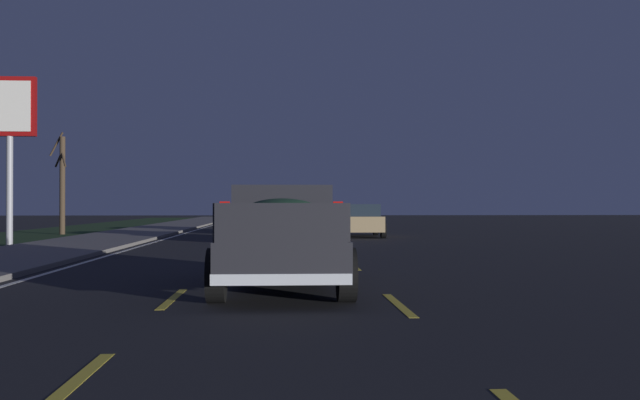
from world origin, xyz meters
TOP-DOWN VIEW (x-y plane):
  - ground at (27.00, 0.00)m, footprint 144.00×144.00m
  - sidewalk_shoulder at (27.00, 7.45)m, footprint 108.00×4.00m
  - lane_markings at (29.99, 3.09)m, footprint 108.00×7.04m
  - pickup_truck at (11.56, 0.00)m, footprint 5.43×2.29m
  - sedan_blue at (27.10, 0.25)m, footprint 4.44×2.09m
  - sedan_red at (34.54, -0.03)m, footprint 4.43×2.08m
  - sedan_tan at (31.42, -3.72)m, footprint 4.44×2.08m
  - gas_price_sign at (24.97, 10.06)m, footprint 0.27×1.90m
  - bare_tree_far at (34.71, 11.23)m, footprint 1.67×1.22m

SIDE VIEW (x-z plane):
  - ground at x=27.00m, z-range 0.00..0.00m
  - lane_markings at x=29.99m, z-range 0.00..0.01m
  - sidewalk_shoulder at x=27.00m, z-range 0.00..0.12m
  - sedan_blue at x=27.10m, z-range 0.01..1.55m
  - sedan_red at x=34.54m, z-range 0.01..1.55m
  - sedan_tan at x=31.42m, z-range 0.01..1.55m
  - pickup_truck at x=11.56m, z-range 0.05..1.92m
  - bare_tree_far at x=34.71m, z-range 0.02..5.27m
  - gas_price_sign at x=24.97m, z-range 1.53..7.78m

